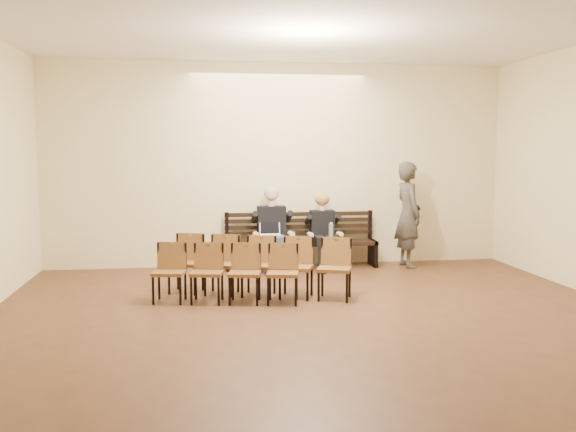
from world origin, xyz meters
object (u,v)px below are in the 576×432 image
seated_woman (323,234)px  water_bottle (331,237)px  bench (301,254)px  bag (271,258)px  laptop (271,237)px  chair_row_back (226,273)px  passerby (408,207)px  chair_row_front (258,266)px  seated_man (272,228)px

seated_woman → water_bottle: 0.28m
bench → seated_woman: 0.52m
water_bottle → bag: (-0.95, 0.49, -0.41)m
laptop → chair_row_back: size_ratio=0.18×
water_bottle → bag: size_ratio=0.57×
laptop → bag: 0.59m
laptop → passerby: bearing=13.3°
bag → chair_row_back: chair_row_back is taller
bench → chair_row_back: chair_row_back is taller
chair_row_back → seated_woman: bearing=62.5°
water_bottle → chair_row_back: (-1.83, -1.96, -0.18)m
bag → passerby: 2.53m
bag → bench: bearing=-10.9°
bag → chair_row_front: chair_row_front is taller
bench → water_bottle: 0.68m
passerby → water_bottle: bearing=94.3°
bench → passerby: passerby is taller
seated_man → chair_row_back: bearing=-111.6°
seated_man → chair_row_back: seated_man is taller
laptop → water_bottle: bearing=5.6°
seated_man → bag: size_ratio=3.28×
seated_man → bag: (-0.00, 0.22, -0.54)m
laptop → passerby: size_ratio=0.16×
seated_man → seated_woman: seated_man is taller
water_bottle → chair_row_front: chair_row_front is taller
bench → chair_row_front: (-0.93, -2.01, 0.19)m
passerby → chair_row_front: passerby is taller
seated_woman → passerby: passerby is taller
chair_row_back → water_bottle: bearing=57.6°
bench → chair_row_front: size_ratio=1.02×
bench → chair_row_front: chair_row_front is taller
seated_man → passerby: passerby is taller
laptop → chair_row_front: 1.74m
bag → passerby: size_ratio=0.21×
seated_man → seated_woman: bearing=0.0°
seated_man → seated_woman: (0.87, 0.00, -0.12)m
bench → passerby: (1.83, -0.17, 0.82)m
seated_man → laptop: seated_man is taller
water_bottle → passerby: 1.49m
laptop → water_bottle: laptop is taller
bench → chair_row_back: size_ratio=1.36×
seated_man → chair_row_back: (-0.88, -2.23, -0.31)m
bench → seated_woman: seated_woman is taller
laptop → passerby: (2.40, 0.15, 0.47)m
water_bottle → chair_row_back: size_ratio=0.13×
bench → seated_woman: bearing=-18.7°
seated_woman → chair_row_back: seated_woman is taller
laptop → chair_row_front: chair_row_front is taller
passerby → chair_row_front: (-2.77, -1.84, -0.63)m
seated_woman → seated_man: bearing=180.0°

